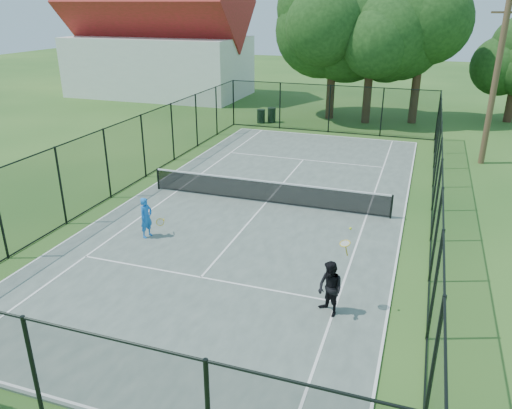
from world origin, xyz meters
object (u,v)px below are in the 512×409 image
(player_blue, at_px, (146,218))
(tennis_net, at_px, (266,191))
(trash_bin_right, at_px, (272,115))
(utility_pole, at_px, (495,83))
(player_black, at_px, (330,289))
(trash_bin_left, at_px, (261,116))

(player_blue, bearing_deg, tennis_net, 56.06)
(trash_bin_right, height_order, player_blue, player_blue)
(tennis_net, bearing_deg, player_blue, -123.94)
(utility_pole, height_order, player_blue, utility_pole)
(player_blue, bearing_deg, player_black, -20.42)
(trash_bin_left, height_order, player_blue, player_blue)
(trash_bin_left, distance_m, player_black, 22.98)
(tennis_net, bearing_deg, player_black, -60.28)
(player_black, bearing_deg, trash_bin_right, 111.01)
(utility_pole, relative_size, player_black, 3.31)
(tennis_net, distance_m, player_black, 8.07)
(utility_pole, bearing_deg, trash_bin_right, 156.97)
(tennis_net, xyz_separation_m, trash_bin_left, (-4.93, 14.16, -0.11))
(tennis_net, distance_m, utility_pole, 13.07)
(player_black, bearing_deg, utility_pole, 73.26)
(trash_bin_left, xyz_separation_m, utility_pole, (13.74, -5.16, 3.61))
(trash_bin_left, height_order, player_black, player_black)
(trash_bin_left, bearing_deg, player_black, -67.13)
(trash_bin_right, bearing_deg, player_blue, -86.03)
(trash_bin_left, relative_size, player_black, 0.38)
(trash_bin_left, height_order, trash_bin_right, trash_bin_right)
(trash_bin_left, height_order, utility_pole, utility_pole)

